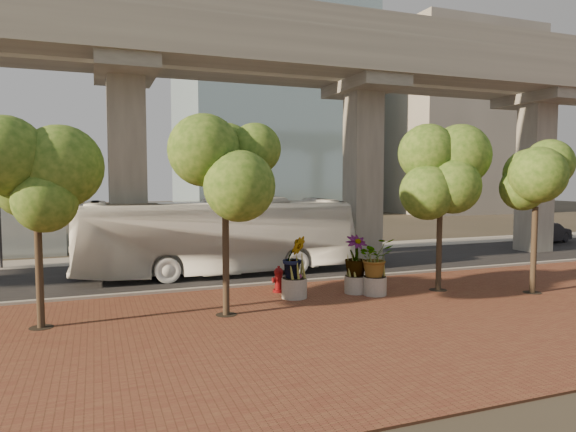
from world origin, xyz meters
name	(u,v)px	position (x,y,z in m)	size (l,w,h in m)	color
ground	(268,276)	(0.00, 0.00, 0.00)	(160.00, 160.00, 0.00)	#332F25
brick_plaza	(348,321)	(0.00, -8.00, 0.03)	(70.00, 13.00, 0.06)	brown
asphalt_road	(255,269)	(0.00, 2.00, 0.02)	(90.00, 8.00, 0.04)	black
curb_strip	(283,283)	(0.00, -2.00, 0.08)	(70.00, 0.25, 0.16)	#99958F
far_sidewalk	(228,253)	(0.00, 7.50, 0.03)	(90.00, 3.00, 0.06)	#99958F
transit_viaduct	(255,122)	(0.00, 2.00, 7.29)	(72.00, 5.60, 12.40)	#9C998E
midrise_block	(449,123)	(38.00, 36.00, 12.00)	(18.00, 16.00, 24.00)	#9F998F
transit_bus	(218,237)	(-2.04, 1.19, 1.80)	(3.04, 12.94, 3.61)	white
parked_car	(547,233)	(21.90, 4.52, 0.72)	(1.52, 4.40, 1.45)	black
fire_hydrant	(279,280)	(-0.71, -3.46, 0.55)	(0.51, 0.46, 1.03)	#670B0D
planter_front	(375,260)	(2.57, -5.23, 1.40)	(2.00, 2.00, 2.20)	#9D9A8E
planter_right	(356,258)	(2.02, -4.69, 1.42)	(2.11, 2.11, 2.25)	#A39F93
planter_left	(294,260)	(-0.50, -4.60, 1.48)	(2.12, 2.12, 2.33)	gray
street_tree_far_west	(36,182)	(-9.00, -5.49, 4.41)	(4.02, 4.02, 6.20)	#453827
street_tree_near_west	(225,167)	(-3.46, -6.05, 4.88)	(3.79, 3.79, 6.57)	#453827
street_tree_near_east	(441,176)	(5.37, -5.40, 4.60)	(3.99, 3.99, 6.38)	#453827
street_tree_far_east	(536,181)	(8.53, -7.10, 4.40)	(3.40, 3.40, 5.92)	#453827
streetlamp_east	(351,167)	(7.91, 6.95, 5.21)	(0.44, 1.29, 8.94)	#2A292E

